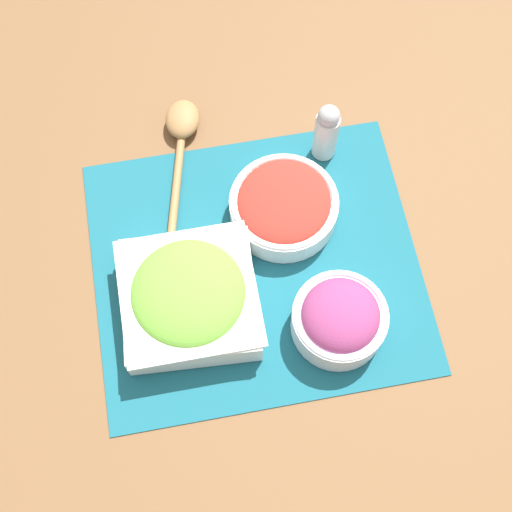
% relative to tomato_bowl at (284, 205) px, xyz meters
% --- Properties ---
extents(ground_plane, '(3.00, 3.00, 0.00)m').
position_rel_tomato_bowl_xyz_m(ground_plane, '(-0.05, -0.07, -0.03)').
color(ground_plane, brown).
extents(placemat, '(0.45, 0.39, 0.00)m').
position_rel_tomato_bowl_xyz_m(placemat, '(-0.05, -0.07, -0.03)').
color(placemat, '#195B6B').
rests_on(placemat, ground_plane).
extents(tomato_bowl, '(0.15, 0.15, 0.05)m').
position_rel_tomato_bowl_xyz_m(tomato_bowl, '(0.00, 0.00, 0.00)').
color(tomato_bowl, white).
rests_on(tomato_bowl, placemat).
extents(lettuce_bowl, '(0.18, 0.18, 0.07)m').
position_rel_tomato_bowl_xyz_m(lettuce_bowl, '(-0.15, -0.11, 0.01)').
color(lettuce_bowl, white).
rests_on(lettuce_bowl, placemat).
extents(onion_bowl, '(0.12, 0.12, 0.07)m').
position_rel_tomato_bowl_xyz_m(onion_bowl, '(0.04, -0.18, 0.01)').
color(onion_bowl, silver).
rests_on(onion_bowl, placemat).
extents(wooden_spoon, '(0.08, 0.24, 0.03)m').
position_rel_tomato_bowl_xyz_m(wooden_spoon, '(-0.12, 0.15, -0.02)').
color(wooden_spoon, '#9E7042').
rests_on(wooden_spoon, placemat).
extents(pepper_shaker, '(0.03, 0.03, 0.11)m').
position_rel_tomato_bowl_xyz_m(pepper_shaker, '(0.08, 0.09, 0.02)').
color(pepper_shaker, silver).
rests_on(pepper_shaker, placemat).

